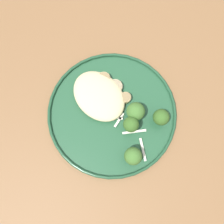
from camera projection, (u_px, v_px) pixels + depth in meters
ground at (112, 143)px, 1.31m from camera, size 6.00×6.00×0.00m
wooden_dining_table at (111, 113)px, 0.67m from camera, size 1.40×1.00×0.74m
dinner_plate at (112, 113)px, 0.58m from camera, size 0.29×0.29×0.02m
noodle_bed at (99, 96)px, 0.58m from camera, size 0.13×0.10×0.03m
seared_scallop_left_edge at (99, 91)px, 0.58m from camera, size 0.03×0.03×0.01m
seared_scallop_tilted_round at (126, 98)px, 0.58m from camera, size 0.02×0.02×0.02m
seared_scallop_front_small at (115, 87)px, 0.58m from camera, size 0.03×0.03×0.01m
seared_scallop_large_seared at (96, 103)px, 0.57m from camera, size 0.02×0.02×0.01m
seared_scallop_right_edge at (104, 79)px, 0.59m from camera, size 0.03×0.03×0.02m
seared_scallop_tiny_bay at (107, 108)px, 0.57m from camera, size 0.03×0.03×0.02m
broccoli_floret_small_sprig at (161, 117)px, 0.55m from camera, size 0.04×0.04×0.05m
broccoli_floret_left_leaning at (131, 125)px, 0.54m from camera, size 0.03×0.03×0.05m
broccoli_floret_tall_stalk at (133, 156)px, 0.53m from camera, size 0.04×0.04×0.05m
broccoli_floret_near_rim at (136, 111)px, 0.55m from camera, size 0.04×0.04×0.05m
onion_sliver_pale_crescent at (119, 120)px, 0.57m from camera, size 0.01×0.04×0.00m
onion_sliver_curled_piece at (112, 117)px, 0.57m from camera, size 0.04×0.03×0.00m
onion_sliver_long_sliver at (134, 132)px, 0.57m from camera, size 0.03×0.05×0.00m
onion_sliver_short_strip at (143, 149)px, 0.56m from camera, size 0.05×0.03×0.00m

